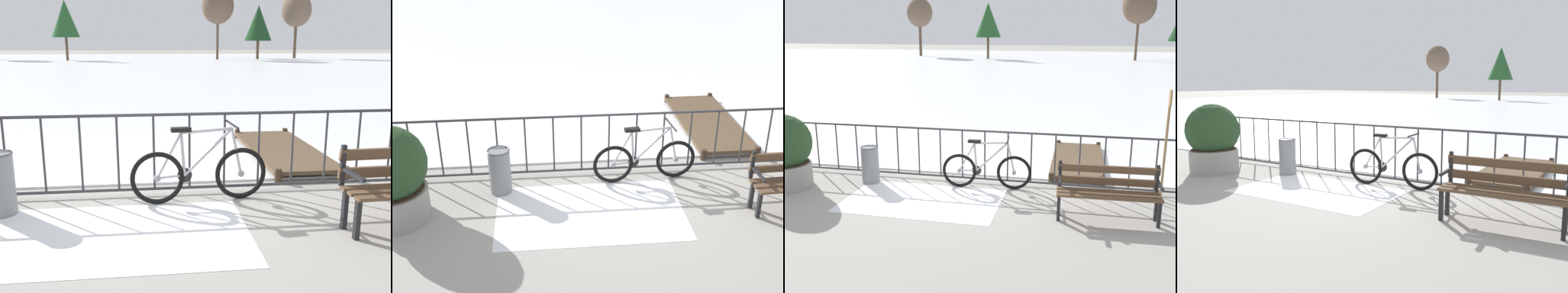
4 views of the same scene
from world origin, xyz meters
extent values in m
plane|color=#9E9991|center=(0.00, 0.00, 0.00)|extent=(160.00, 160.00, 0.00)
cube|color=white|center=(0.00, 28.40, 0.01)|extent=(80.00, 56.00, 0.03)
cube|color=white|center=(-0.65, -1.20, 0.00)|extent=(2.77, 1.67, 0.01)
cylinder|color=#38383D|center=(0.00, 0.00, 1.05)|extent=(9.00, 0.04, 0.04)
cylinder|color=#38383D|center=(0.00, 0.00, 0.08)|extent=(9.00, 0.04, 0.04)
cylinder|color=#38383D|center=(-3.87, 0.00, 0.57)|extent=(0.03, 0.03, 0.97)
cylinder|color=#38383D|center=(-3.41, 0.00, 0.57)|extent=(0.03, 0.03, 0.97)
cylinder|color=#38383D|center=(-2.96, 0.00, 0.57)|extent=(0.03, 0.03, 0.97)
cylinder|color=#38383D|center=(-2.50, 0.00, 0.57)|extent=(0.03, 0.03, 0.97)
cylinder|color=#38383D|center=(-2.05, 0.00, 0.57)|extent=(0.03, 0.03, 0.97)
cylinder|color=#38383D|center=(-1.59, 0.00, 0.57)|extent=(0.03, 0.03, 0.97)
cylinder|color=#38383D|center=(-1.14, 0.00, 0.57)|extent=(0.03, 0.03, 0.97)
cylinder|color=#38383D|center=(-0.68, 0.00, 0.57)|extent=(0.03, 0.03, 0.97)
cylinder|color=#38383D|center=(-0.23, 0.00, 0.57)|extent=(0.03, 0.03, 0.97)
cylinder|color=#38383D|center=(0.23, 0.00, 0.57)|extent=(0.03, 0.03, 0.97)
cylinder|color=#38383D|center=(0.68, 0.00, 0.57)|extent=(0.03, 0.03, 0.97)
cylinder|color=#38383D|center=(1.14, 0.00, 0.57)|extent=(0.03, 0.03, 0.97)
cylinder|color=#38383D|center=(1.59, 0.00, 0.57)|extent=(0.03, 0.03, 0.97)
cylinder|color=#38383D|center=(2.05, 0.00, 0.57)|extent=(0.03, 0.03, 0.97)
cylinder|color=#38383D|center=(2.50, 0.00, 0.57)|extent=(0.03, 0.03, 0.97)
cylinder|color=#38383D|center=(2.96, 0.00, 0.57)|extent=(0.03, 0.03, 0.97)
cylinder|color=#38383D|center=(3.41, 0.00, 0.57)|extent=(0.03, 0.03, 0.97)
torus|color=black|center=(-0.20, -0.35, 0.33)|extent=(0.66, 0.11, 0.66)
cylinder|color=gray|center=(-0.20, -0.35, 0.33)|extent=(0.08, 0.07, 0.08)
torus|color=black|center=(0.85, -0.26, 0.33)|extent=(0.66, 0.11, 0.66)
cylinder|color=gray|center=(0.85, -0.26, 0.33)|extent=(0.08, 0.07, 0.08)
cylinder|color=#B2B2B7|center=(0.11, -0.32, 0.62)|extent=(0.08, 0.04, 0.53)
cylinder|color=#B2B2B7|center=(0.43, -0.29, 0.63)|extent=(0.61, 0.09, 0.59)
cylinder|color=#B2B2B7|center=(0.41, -0.29, 0.90)|extent=(0.63, 0.09, 0.07)
cylinder|color=#B2B2B7|center=(-0.03, -0.33, 0.34)|extent=(0.34, 0.06, 0.05)
cylinder|color=#B2B2B7|center=(-0.05, -0.33, 0.61)|extent=(0.32, 0.06, 0.56)
cylinder|color=#B2B2B7|center=(0.78, -0.26, 0.62)|extent=(0.16, 0.05, 0.59)
cube|color=black|center=(0.09, -0.32, 0.92)|extent=(0.25, 0.12, 0.05)
cylinder|color=black|center=(0.72, -0.27, 0.96)|extent=(0.07, 0.52, 0.03)
cylinder|color=black|center=(0.14, -0.32, 0.35)|extent=(0.18, 0.03, 0.18)
cube|color=brown|center=(2.50, -1.25, 0.44)|extent=(1.60, 0.16, 0.04)
cube|color=brown|center=(2.51, -1.40, 0.44)|extent=(1.60, 0.16, 0.04)
cube|color=brown|center=(2.51, -1.56, 0.44)|extent=(1.60, 0.16, 0.04)
cube|color=brown|center=(2.50, -1.15, 0.58)|extent=(1.60, 0.11, 0.12)
cube|color=brown|center=(2.50, -1.15, 0.78)|extent=(1.60, 0.11, 0.12)
cube|color=black|center=(3.27, -1.51, 0.22)|extent=(0.05, 0.06, 0.44)
cube|color=black|center=(3.26, -1.24, 0.22)|extent=(0.05, 0.06, 0.44)
cube|color=black|center=(3.26, -1.12, 0.67)|extent=(0.05, 0.05, 0.45)
cube|color=black|center=(3.27, -1.37, 0.64)|extent=(0.05, 0.40, 0.04)
cube|color=black|center=(1.75, -1.56, 0.22)|extent=(0.05, 0.06, 0.44)
cube|color=black|center=(1.74, -1.30, 0.22)|extent=(0.05, 0.06, 0.44)
cube|color=black|center=(1.74, -1.18, 0.67)|extent=(0.05, 0.05, 0.45)
cube|color=black|center=(1.75, -1.43, 0.64)|extent=(0.05, 0.40, 0.04)
cylinder|color=gray|center=(-3.46, -1.07, 0.24)|extent=(0.97, 0.97, 0.48)
cylinder|color=#38281E|center=(-3.46, -1.07, 0.49)|extent=(0.90, 0.90, 0.02)
cylinder|color=gray|center=(-1.99, -0.46, 0.36)|extent=(0.34, 0.34, 0.72)
torus|color=#494A4E|center=(-1.99, -0.46, 0.72)|extent=(0.35, 0.35, 0.02)
cylinder|color=#937047|center=(3.48, -0.31, 0.85)|extent=(0.04, 0.04, 1.70)
cube|color=#937047|center=(3.48, -0.31, 1.84)|extent=(0.03, 0.16, 0.28)
cube|color=brown|center=(2.01, 1.70, 0.12)|extent=(1.10, 2.80, 0.06)
cylinder|color=#3C2E20|center=(1.51, 0.30, 0.10)|extent=(0.10, 0.10, 0.20)
cylinder|color=#3C2E20|center=(2.50, 0.30, 0.10)|extent=(0.10, 0.10, 0.20)
cylinder|color=#3C2E20|center=(1.51, 3.10, 0.10)|extent=(0.10, 0.10, 0.20)
cylinder|color=#3C2E20|center=(2.50, 3.10, 0.10)|extent=(0.10, 0.10, 0.20)
cylinder|color=brown|center=(-7.50, 38.30, 1.81)|extent=(0.25, 0.25, 3.61)
cone|color=#235128|center=(-7.50, 38.30, 3.86)|extent=(2.58, 2.58, 3.38)
cylinder|color=brown|center=(-16.04, 41.88, 1.95)|extent=(0.31, 0.31, 3.91)
ellipsoid|color=brown|center=(-16.04, 41.88, 4.76)|extent=(2.85, 2.85, 3.14)
cylinder|color=brown|center=(6.97, 38.72, 2.10)|extent=(0.25, 0.25, 4.21)
ellipsoid|color=brown|center=(6.97, 38.72, 5.15)|extent=(3.13, 3.13, 3.45)
camera|label=1|loc=(-0.33, -5.45, 1.96)|focal=40.54mm
camera|label=2|loc=(-1.31, -7.60, 4.21)|focal=47.40mm
camera|label=3|loc=(2.00, -8.44, 2.96)|focal=42.01mm
camera|label=4|loc=(3.75, -6.70, 1.84)|focal=38.31mm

